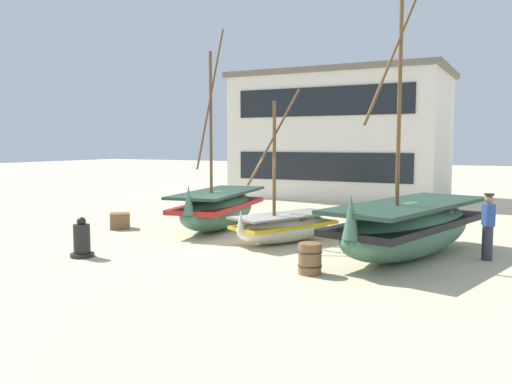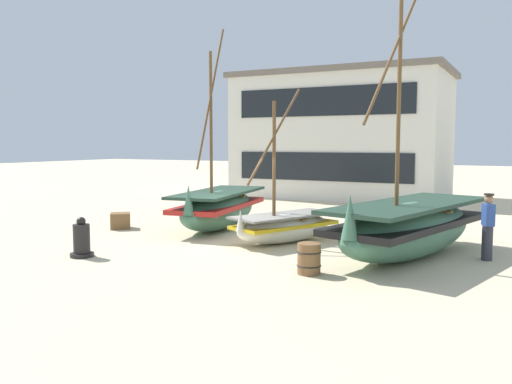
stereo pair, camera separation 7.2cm
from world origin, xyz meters
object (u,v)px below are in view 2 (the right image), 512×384
Objects in this scene: fishing_boat_near_left at (284,226)px; fishing_boat_far_right at (218,208)px; fishing_boat_centre_large at (409,227)px; capstan_winch at (82,241)px; fisherman_by_hull at (488,227)px; cargo_crate at (120,221)px; wooden_barrel at (309,259)px; harbor_building_main at (343,135)px.

fishing_boat_far_right is at bearing 158.24° from fishing_boat_near_left.
fishing_boat_centre_large is 7.84× the size of capstan_winch.
fisherman_by_hull is 2.60× the size of cargo_crate.
fishing_boat_near_left reaches higher than capstan_winch.
fishing_boat_far_right is 6.53× the size of capstan_winch.
fishing_boat_near_left reaches higher than fisherman_by_hull.
fishing_boat_far_right is 9.70× the size of wooden_barrel.
fishing_boat_near_left is 0.67× the size of fishing_boat_far_right.
harbor_building_main is at bearing 114.74° from fishing_boat_centre_large.
fishing_boat_centre_large is 3.30m from wooden_barrel.
fishing_boat_far_right is at bearing 81.84° from capstan_winch.
capstan_winch reaches higher than wooden_barrel.
fishing_boat_centre_large is at bearing -65.26° from harbor_building_main.
fishing_boat_far_right is 12.89m from harbor_building_main.
fishing_boat_near_left is at bearing -178.22° from fisherman_by_hull.
fishing_boat_far_right is at bearing -90.79° from harbor_building_main.
capstan_winch is at bearing -93.03° from harbor_building_main.
fisherman_by_hull is 16.20m from harbor_building_main.
fishing_boat_far_right is 6.75m from wooden_barrel.
harbor_building_main reaches higher than wooden_barrel.
fishing_boat_far_right reaches higher than fishing_boat_near_left.
capstan_winch is 4.53m from cargo_crate.
fishing_boat_centre_large is 1.20× the size of fishing_boat_far_right.
fishing_boat_near_left reaches higher than wooden_barrel.
capstan_winch is 18.32m from harbor_building_main.
fisherman_by_hull is (5.50, 0.17, 0.35)m from fishing_boat_near_left.
fishing_boat_far_right reaches higher than capstan_winch.
wooden_barrel is at bearing -119.47° from fishing_boat_centre_large.
wooden_barrel is at bearing -73.86° from harbor_building_main.
fishing_boat_centre_large reaches higher than wooden_barrel.
fishing_boat_near_left is 0.55× the size of fishing_boat_centre_large.
fisherman_by_hull reaches higher than wooden_barrel.
fisherman_by_hull is at bearing 2.36° from cargo_crate.
fishing_boat_far_right is (-3.03, 1.21, 0.24)m from fishing_boat_near_left.
harbor_building_main reaches higher than capstan_winch.
capstan_winch is 1.60× the size of cargo_crate.
cargo_crate is at bearing 179.72° from fishing_boat_centre_large.
harbor_building_main is at bearing 89.21° from fishing_boat_far_right.
wooden_barrel is (5.10, -4.41, -0.37)m from fishing_boat_far_right.
fishing_boat_centre_large is at bearing -163.93° from fisherman_by_hull.
fisherman_by_hull is 10.31m from capstan_winch.
harbor_building_main is at bearing 101.67° from fishing_boat_near_left.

